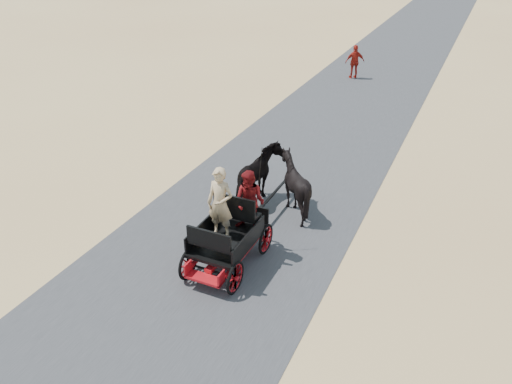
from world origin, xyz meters
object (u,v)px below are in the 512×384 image
at_px(horse_left, 259,178).
at_px(pedestrian, 355,62).
at_px(carriage, 228,251).
at_px(horse_right, 295,185).

height_order(horse_left, pedestrian, pedestrian).
bearing_deg(horse_left, carriage, 100.39).
bearing_deg(horse_right, horse_left, 0.00).
distance_m(carriage, horse_right, 3.09).
distance_m(horse_left, horse_right, 1.10).
bearing_deg(horse_right, carriage, 79.61).
relative_size(carriage, pedestrian, 1.39).
xyz_separation_m(carriage, horse_right, (0.55, 3.00, 0.49)).
xyz_separation_m(horse_left, pedestrian, (-0.95, 14.07, 0.02)).
bearing_deg(pedestrian, carriage, 63.54).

